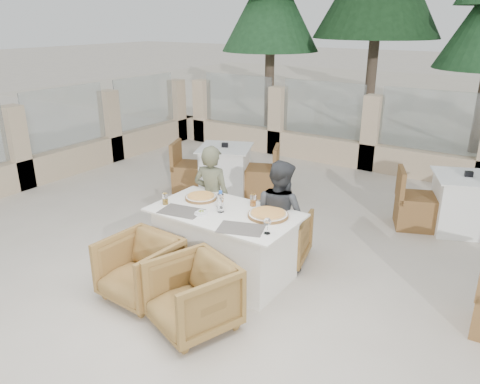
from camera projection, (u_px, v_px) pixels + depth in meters
The scene contains 24 objects.
ground at pixel (220, 277), 5.23m from camera, with size 80.00×80.00×0.00m, color beige.
sand_patch at pixel (459, 101), 16.13m from camera, with size 30.00×16.00×0.01m, color beige.
perimeter_wall_far at pixel (371, 128), 8.69m from camera, with size 10.00×0.34×1.60m, color beige, non-canonical shape.
perimeter_wall_left at pixel (67, 131), 8.47m from camera, with size 0.34×7.00×1.60m, color tan, non-canonical shape.
pine_far_left at pixel (271, 16), 11.54m from camera, with size 2.42×2.42×5.50m, color #224F28.
dining_table at pixel (225, 244), 5.15m from camera, with size 1.60×0.90×0.77m, color white, non-canonical shape.
placemat_near_left at pixel (181, 211), 5.02m from camera, with size 0.45×0.30×0.00m, color #57514B.
placemat_near_right at pixel (241, 229), 4.60m from camera, with size 0.45×0.30×0.00m, color #5C554F.
pizza_left at pixel (201, 197), 5.35m from camera, with size 0.36×0.36×0.05m, color orange.
pizza_right at pixel (268, 214), 4.88m from camera, with size 0.43×0.43×0.06m, color orange.
water_bottle at pixel (221, 201), 4.96m from camera, with size 0.07×0.07×0.24m, color #B8D9F2.
wine_glass_centre at pixel (219, 199), 5.10m from camera, with size 0.08×0.08×0.18m, color white, non-canonical shape.
wine_glass_corner at pixel (267, 225), 4.47m from camera, with size 0.08×0.08×0.18m, color silver, non-canonical shape.
beer_glass_left at pixel (165, 199), 5.19m from camera, with size 0.06×0.06×0.13m, color orange.
beer_glass_right at pixel (253, 200), 5.14m from camera, with size 0.07×0.07×0.13m, color orange.
olive_dish at pixel (201, 212), 4.93m from camera, with size 0.11×0.11×0.04m, color white, non-canonical shape.
armchair_far_left at pixel (226, 222), 5.90m from camera, with size 0.65×0.67×0.61m, color brown.
armchair_far_right at pixel (280, 237), 5.50m from camera, with size 0.65×0.67×0.61m, color olive.
armchair_near_left at pixel (140, 269), 4.76m from camera, with size 0.69×0.71×0.65m, color olive.
armchair_near_right at pixel (192, 296), 4.28m from camera, with size 0.70×0.72×0.66m, color olive.
diner_left at pixel (212, 198), 5.68m from camera, with size 0.48×0.32×1.32m, color #595A41.
diner_right at pixel (279, 215), 5.24m from camera, with size 0.62×0.49×1.28m, color #3A3C3F.
bg_table_a at pixel (225, 170), 7.63m from camera, with size 1.64×0.82×0.77m, color white, non-canonical shape.
bg_table_b at pixel (463, 204), 6.25m from camera, with size 1.64×0.82×0.77m, color white, non-canonical shape.
Camera 1 is at (2.73, -3.67, 2.72)m, focal length 35.00 mm.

